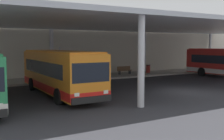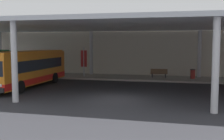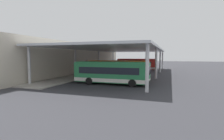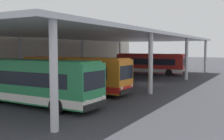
{
  "view_description": "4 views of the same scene",
  "coord_description": "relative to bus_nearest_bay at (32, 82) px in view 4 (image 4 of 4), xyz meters",
  "views": [
    {
      "loc": [
        -15.59,
        -15.27,
        3.57
      ],
      "look_at": [
        -4.2,
        4.14,
        1.55
      ],
      "focal_mm": 44.47,
      "sensor_mm": 36.0,
      "label": 1
    },
    {
      "loc": [
        4.42,
        -18.9,
        3.84
      ],
      "look_at": [
        -1.13,
        3.48,
        1.68
      ],
      "focal_mm": 45.87,
      "sensor_mm": 36.0,
      "label": 2
    },
    {
      "loc": [
        -37.76,
        -4.9,
        3.99
      ],
      "look_at": [
        -6.79,
        5.43,
        1.35
      ],
      "focal_mm": 28.25,
      "sensor_mm": 36.0,
      "label": 3
    },
    {
      "loc": [
        -28.15,
        -11.08,
        3.94
      ],
      "look_at": [
        -4.68,
        2.16,
        1.81
      ],
      "focal_mm": 43.47,
      "sensor_mm": 36.0,
      "label": 4
    }
  ],
  "objects": [
    {
      "name": "banner_sign",
      "position": [
        8.44,
        8.05,
        0.32
      ],
      "size": [
        0.7,
        0.12,
        3.2
      ],
      "color": "#B2B2B7",
      "rests_on": "platform_kerb"
    },
    {
      "name": "trash_bin",
      "position": [
        20.1,
        8.9,
        -0.98
      ],
      "size": [
        0.52,
        0.52,
        0.98
      ],
      "color": "maroon",
      "rests_on": "platform_kerb"
    },
    {
      "name": "bench_waiting",
      "position": [
        16.61,
        8.92,
        -0.99
      ],
      "size": [
        1.8,
        0.45,
        0.92
      ],
      "color": "brown",
      "rests_on": "platform_kerb"
    },
    {
      "name": "bus_second_bay",
      "position": [
        5.76,
        0.77,
        0.0
      ],
      "size": [
        2.74,
        10.53,
        3.17
      ],
      "color": "orange",
      "rests_on": "ground"
    },
    {
      "name": "canopy_shelter",
      "position": [
        14.63,
        2.61,
        3.66
      ],
      "size": [
        40.0,
        17.0,
        5.55
      ],
      "color": "silver",
      "rests_on": "ground"
    },
    {
      "name": "platform_kerb",
      "position": [
        14.63,
        8.86,
        -1.57
      ],
      "size": [
        42.0,
        4.5,
        0.18
      ],
      "primitive_type": "cube",
      "color": "#A39E93",
      "rests_on": "ground"
    },
    {
      "name": "bus_middle_bay",
      "position": [
        25.44,
        1.24,
        0.0
      ],
      "size": [
        2.96,
        10.61,
        3.17
      ],
      "color": "red",
      "rests_on": "ground"
    },
    {
      "name": "bus_nearest_bay",
      "position": [
        0.0,
        0.0,
        0.0
      ],
      "size": [
        2.79,
        10.55,
        3.17
      ],
      "color": "#28844C",
      "rests_on": "ground"
    },
    {
      "name": "station_building_facade",
      "position": [
        14.63,
        12.11,
        1.75
      ],
      "size": [
        48.0,
        1.6,
        6.81
      ],
      "primitive_type": "cube",
      "color": "beige",
      "rests_on": "ground"
    },
    {
      "name": "ground_plane",
      "position": [
        14.63,
        -2.89,
        -1.66
      ],
      "size": [
        200.0,
        200.0,
        0.0
      ],
      "primitive_type": "plane",
      "color": "#333338"
    }
  ]
}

